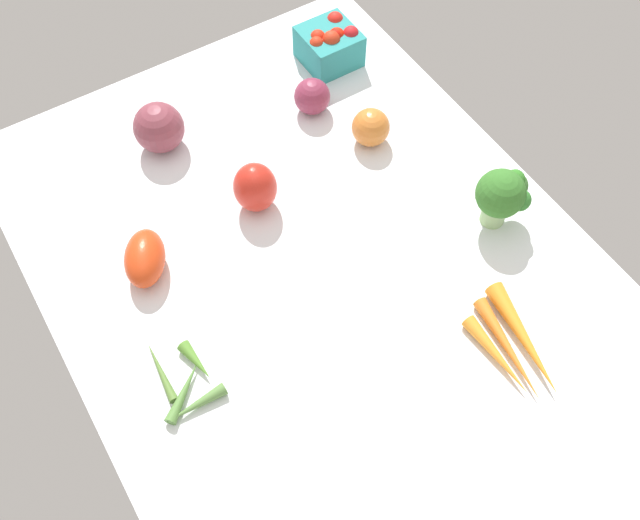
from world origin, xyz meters
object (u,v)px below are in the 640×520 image
(red_onion_near_basket, at_px, (312,96))
(broccoli_head, at_px, (504,194))
(red_onion_center, at_px, (159,128))
(heirloom_tomato_orange, at_px, (371,127))
(roma_tomato, at_px, (145,258))
(berry_basket, at_px, (330,44))
(okra_pile, at_px, (186,384))
(carrot_bunch, at_px, (514,345))
(bell_pepper_red, at_px, (255,187))

(red_onion_near_basket, distance_m, broccoli_head, 0.37)
(red_onion_center, distance_m, heirloom_tomato_orange, 0.35)
(roma_tomato, distance_m, berry_basket, 0.52)
(okra_pile, xyz_separation_m, heirloom_tomato_orange, (0.23, -0.46, 0.02))
(heirloom_tomato_orange, bearing_deg, berry_basket, -13.26)
(red_onion_center, bearing_deg, broccoli_head, -137.85)
(okra_pile, relative_size, red_onion_center, 1.55)
(berry_basket, bearing_deg, broccoli_head, -176.18)
(okra_pile, bearing_deg, red_onion_near_basket, -50.18)
(roma_tomato, xyz_separation_m, broccoli_head, (-0.20, -0.50, 0.03))
(roma_tomato, xyz_separation_m, red_onion_near_basket, (0.15, -0.38, 0.00))
(carrot_bunch, height_order, berry_basket, berry_basket)
(red_onion_center, relative_size, carrot_bunch, 0.47)
(okra_pile, relative_size, berry_basket, 1.35)
(red_onion_center, bearing_deg, red_onion_near_basket, -104.22)
(heirloom_tomato_orange, bearing_deg, red_onion_near_basket, 21.74)
(okra_pile, bearing_deg, berry_basket, -49.47)
(broccoli_head, bearing_deg, okra_pile, 89.52)
(broccoli_head, xyz_separation_m, berry_basket, (0.43, 0.03, -0.02))
(red_onion_center, bearing_deg, carrot_bunch, -157.39)
(okra_pile, bearing_deg, red_onion_center, -21.30)
(carrot_bunch, relative_size, red_onion_near_basket, 2.86)
(red_onion_near_basket, height_order, broccoli_head, broccoli_head)
(roma_tomato, distance_m, heirloom_tomato_orange, 0.42)
(berry_basket, bearing_deg, bell_pepper_red, 128.08)
(bell_pepper_red, bearing_deg, roma_tomato, 95.41)
(okra_pile, relative_size, red_onion_near_basket, 2.08)
(red_onion_center, xyz_separation_m, berry_basket, (0.02, -0.34, -0.00))
(roma_tomato, xyz_separation_m, bell_pepper_red, (0.02, -0.20, 0.01))
(bell_pepper_red, distance_m, berry_basket, 0.35)
(bell_pepper_red, bearing_deg, broccoli_head, -126.30)
(roma_tomato, height_order, bell_pepper_red, bell_pepper_red)
(red_onion_center, bearing_deg, bell_pepper_red, -159.37)
(heirloom_tomato_orange, xyz_separation_m, broccoli_head, (-0.24, -0.08, 0.03))
(roma_tomato, xyz_separation_m, carrot_bunch, (-0.39, -0.37, -0.02))
(roma_tomato, height_order, heirloom_tomato_orange, heirloom_tomato_orange)
(heirloom_tomato_orange, bearing_deg, roma_tomato, 94.61)
(okra_pile, height_order, roma_tomato, roma_tomato)
(heirloom_tomato_orange, xyz_separation_m, carrot_bunch, (-0.42, 0.05, -0.02))
(bell_pepper_red, xyz_separation_m, carrot_bunch, (-0.41, -0.18, -0.03))
(okra_pile, distance_m, heirloom_tomato_orange, 0.51)
(bell_pepper_red, height_order, berry_basket, bell_pepper_red)
(bell_pepper_red, height_order, carrot_bunch, bell_pepper_red)
(heirloom_tomato_orange, height_order, red_onion_near_basket, heirloom_tomato_orange)
(okra_pile, bearing_deg, broccoli_head, -90.48)
(heirloom_tomato_orange, bearing_deg, carrot_bunch, 173.53)
(roma_tomato, relative_size, broccoli_head, 0.92)
(bell_pepper_red, bearing_deg, red_onion_center, 20.63)
(carrot_bunch, relative_size, berry_basket, 1.87)
(heirloom_tomato_orange, relative_size, carrot_bunch, 0.36)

